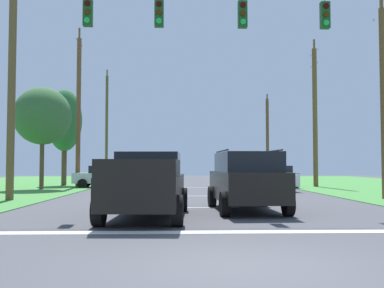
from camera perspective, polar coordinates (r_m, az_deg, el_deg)
ground_plane at (r=7.14m, az=6.37°, el=-15.27°), size 120.00×120.00×0.00m
stop_bar_stripe at (r=10.53m, az=3.64°, el=-11.18°), size 12.72×0.45×0.01m
lane_dash_0 at (r=16.48m, az=1.66°, el=-8.12°), size 2.50×0.15×0.01m
lane_dash_1 at (r=22.61m, az=0.72°, el=-6.66°), size 2.50×0.15×0.01m
lane_dash_2 at (r=31.14m, az=0.03°, el=-5.59°), size 2.50×0.15×0.01m
overhead_signal_span at (r=15.75m, az=1.70°, el=8.48°), size 15.13×0.31×8.24m
pickup_truck at (r=13.33m, az=-5.76°, el=-5.24°), size 2.49×5.49×1.95m
suv_black at (r=15.25m, az=6.96°, el=-4.56°), size 2.37×4.88×2.05m
distant_car_crossing_white at (r=26.46m, az=8.62°, el=-4.36°), size 4.39×2.21×1.52m
distant_car_oncoming at (r=31.95m, az=10.81°, el=-4.06°), size 2.29×4.43×1.52m
distant_car_far_parked at (r=31.52m, az=-11.04°, el=-4.07°), size 4.39×2.20×1.52m
utility_pole_mid_right at (r=22.26m, az=23.29°, el=5.31°), size 0.27×1.67×9.39m
utility_pole_far_right at (r=33.41m, az=15.47°, el=3.68°), size 0.34×1.82×10.72m
utility_pole_near_left at (r=47.10m, az=9.64°, el=0.84°), size 0.32×1.60×9.02m
utility_pole_far_left at (r=21.51m, az=-22.06°, el=8.55°), size 0.34×1.56×11.48m
utility_pole_distant_right at (r=33.13m, az=-14.33°, el=4.24°), size 0.32×1.95×11.52m
utility_pole_distant_left at (r=45.27m, az=-10.87°, el=2.42°), size 0.28×1.81×11.16m
tree_roadside_right at (r=35.44m, az=-15.99°, el=2.85°), size 2.60×2.60×7.36m
tree_roadside_far_right at (r=30.28m, az=-18.59°, el=3.39°), size 3.67×3.67×6.57m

